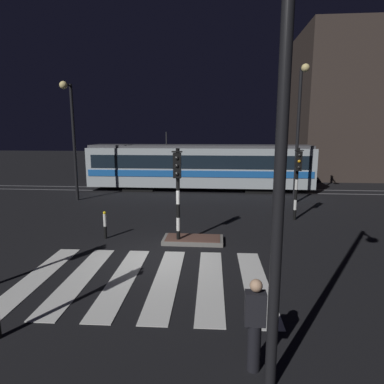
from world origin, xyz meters
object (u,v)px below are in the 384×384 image
(traffic_light_corner_far_right, at_px, (297,173))
(bollard_island_edge, at_px, (105,225))
(street_lamp_near_kerb, at_px, (288,84))
(tram, at_px, (199,166))
(traffic_light_median_centre, at_px, (178,182))
(pedestrian_waiting_at_kerb, at_px, (255,324))
(street_lamp_trackside_right, at_px, (299,120))
(street_lamp_trackside_left, at_px, (71,127))

(traffic_light_corner_far_right, distance_m, bollard_island_edge, 8.94)
(street_lamp_near_kerb, bearing_deg, tram, 97.02)
(bollard_island_edge, bearing_deg, street_lamp_near_kerb, -54.57)
(traffic_light_median_centre, relative_size, pedestrian_waiting_at_kerb, 2.09)
(traffic_light_median_centre, distance_m, street_lamp_near_kerb, 7.83)
(bollard_island_edge, bearing_deg, traffic_light_corner_far_right, 22.83)
(traffic_light_corner_far_right, height_order, tram, tram)
(traffic_light_median_centre, height_order, traffic_light_corner_far_right, traffic_light_median_centre)
(traffic_light_median_centre, height_order, tram, tram)
(traffic_light_median_centre, relative_size, street_lamp_near_kerb, 0.47)
(traffic_light_median_centre, bearing_deg, street_lamp_trackside_right, 51.55)
(traffic_light_median_centre, relative_size, street_lamp_trackside_left, 0.52)
(traffic_light_corner_far_right, bearing_deg, street_lamp_trackside_right, 77.74)
(street_lamp_trackside_left, bearing_deg, traffic_light_median_centre, -45.43)
(street_lamp_trackside_left, height_order, street_lamp_near_kerb, street_lamp_near_kerb)
(street_lamp_near_kerb, bearing_deg, traffic_light_median_centre, 108.72)
(traffic_light_median_centre, relative_size, bollard_island_edge, 3.23)
(tram, bearing_deg, bollard_island_edge, -105.18)
(street_lamp_near_kerb, relative_size, pedestrian_waiting_at_kerb, 4.46)
(street_lamp_near_kerb, distance_m, pedestrian_waiting_at_kerb, 3.98)
(street_lamp_trackside_right, relative_size, tram, 0.48)
(pedestrian_waiting_at_kerb, bearing_deg, street_lamp_trackside_right, 74.83)
(tram, relative_size, bollard_island_edge, 14.29)
(street_lamp_trackside_right, height_order, bollard_island_edge, street_lamp_trackside_right)
(pedestrian_waiting_at_kerb, bearing_deg, tram, 96.52)
(street_lamp_near_kerb, height_order, tram, street_lamp_near_kerb)
(traffic_light_corner_far_right, xyz_separation_m, pedestrian_waiting_at_kerb, (-2.99, -10.30, -1.39))
(traffic_light_corner_far_right, relative_size, street_lamp_near_kerb, 0.45)
(traffic_light_median_centre, height_order, street_lamp_near_kerb, street_lamp_near_kerb)
(traffic_light_median_centre, bearing_deg, bollard_island_edge, 171.25)
(street_lamp_trackside_left, relative_size, street_lamp_near_kerb, 0.91)
(traffic_light_corner_far_right, relative_size, tram, 0.22)
(pedestrian_waiting_at_kerb, xyz_separation_m, bollard_island_edge, (-5.10, 6.89, -0.32))
(traffic_light_corner_far_right, xyz_separation_m, tram, (-5.05, 7.78, -0.52))
(tram, height_order, bollard_island_edge, tram)
(pedestrian_waiting_at_kerb, relative_size, bollard_island_edge, 1.54)
(traffic_light_median_centre, xyz_separation_m, bollard_island_edge, (-2.95, 0.45, -1.80))
(street_lamp_trackside_right, relative_size, pedestrian_waiting_at_kerb, 4.49)
(traffic_light_median_centre, height_order, street_lamp_trackside_right, street_lamp_trackside_right)
(street_lamp_near_kerb, distance_m, tram, 19.08)
(traffic_light_corner_far_right, relative_size, pedestrian_waiting_at_kerb, 2.01)
(traffic_light_median_centre, relative_size, tram, 0.23)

